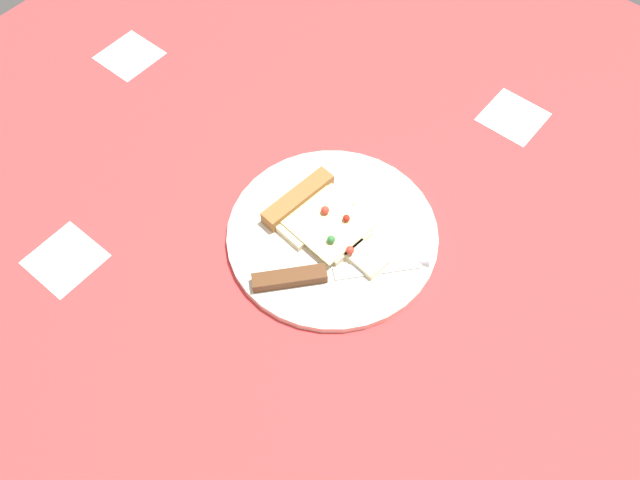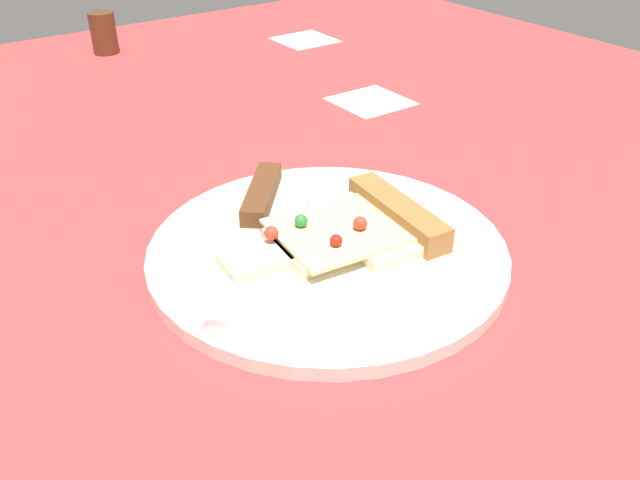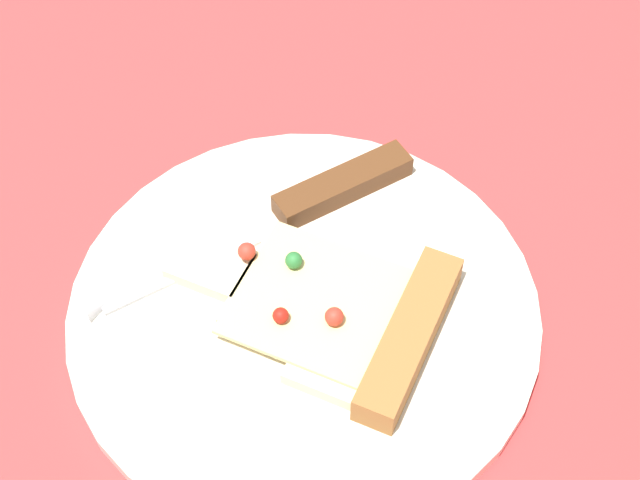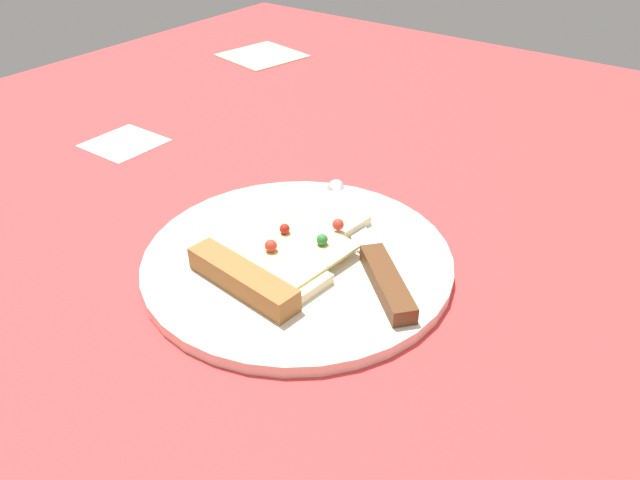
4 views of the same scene
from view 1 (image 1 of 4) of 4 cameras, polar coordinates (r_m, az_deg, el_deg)
The scene contains 4 objects.
ground_plane at distance 93.21cm, azimuth 0.79°, elevation -2.84°, with size 156.66×156.66×3.00cm.
plate at distance 94.02cm, azimuth 1.06°, elevation 0.46°, with size 29.75×29.75×1.18cm, color silver.
pizza_slice at distance 93.85cm, azimuth -0.04°, elevation 1.86°, with size 12.21×18.12×2.47cm.
knife at distance 89.39cm, azimuth 0.28°, elevation -2.91°, with size 19.47×17.35×2.45cm.
Camera 1 is at (-35.91, -27.96, 79.83)cm, focal length 37.44 mm.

